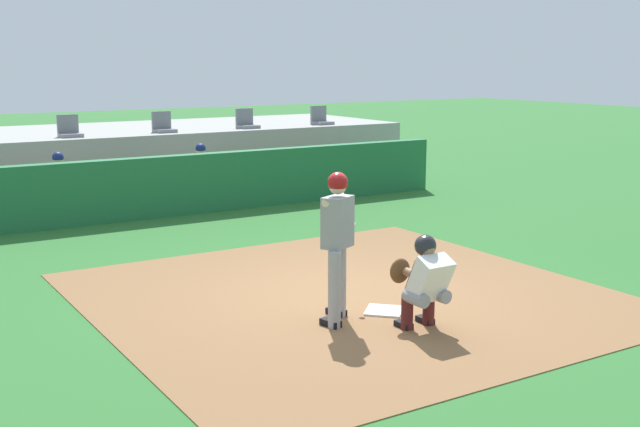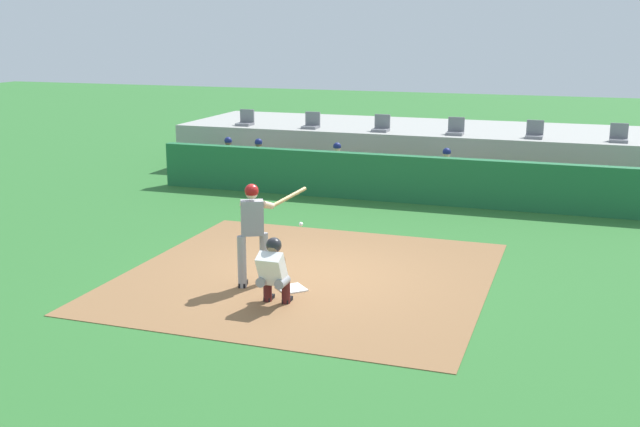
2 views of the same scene
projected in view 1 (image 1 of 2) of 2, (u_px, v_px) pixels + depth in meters
The scene contains 14 objects.
ground_plane at pixel (348, 296), 10.50m from camera, with size 80.00×80.00×0.00m, color #2D6B2D.
dirt_infield at pixel (348, 296), 10.50m from camera, with size 6.40×6.40×0.01m, color olive.
home_plate at pixel (384, 311), 9.83m from camera, with size 0.44×0.44×0.02m, color white.
batter_at_plate at pixel (337, 237), 9.29m from camera, with size 0.86×1.27×1.80m.
catcher_crouched at pixel (423, 279), 9.09m from camera, with size 0.48×1.74×1.13m.
dugout_wall at pixel (166, 186), 15.81m from camera, with size 13.00×0.30×1.20m, color #1E6638.
dugout_bench at pixel (149, 197), 16.71m from camera, with size 11.80×0.44×0.45m, color olive.
dugout_player_2 at pixel (61, 184), 15.55m from camera, with size 0.49×0.70×1.30m.
dugout_player_3 at pixel (204, 173), 17.11m from camera, with size 0.49×0.70×1.30m.
stands_platform at pixel (100, 158), 19.46m from camera, with size 15.00×4.40×1.40m, color #9E9E99.
stadium_seat_2 at pixel (69, 131), 17.47m from camera, with size 0.46×0.46×0.48m.
stadium_seat_3 at pixel (163, 126), 18.59m from camera, with size 0.46×0.46×0.48m.
stadium_seat_4 at pixel (247, 123), 19.71m from camera, with size 0.46×0.46×0.48m.
stadium_seat_5 at pixel (321, 119), 20.84m from camera, with size 0.46×0.46×0.48m.
Camera 1 is at (-5.64, -8.38, 3.07)m, focal length 44.76 mm.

